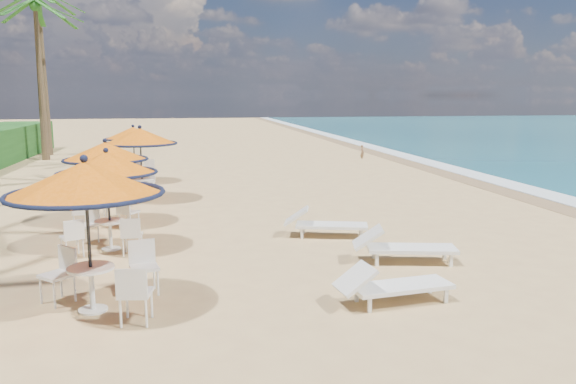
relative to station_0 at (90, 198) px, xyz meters
name	(u,v)px	position (x,y,z in m)	size (l,w,h in m)	color
ground	(378,293)	(4.85, -0.09, -1.89)	(160.00, 160.00, 0.00)	tan
foam_strip	(522,188)	(14.15, 9.91, -1.89)	(1.20, 140.00, 0.04)	white
wetsand_band	(500,189)	(13.25, 9.91, -1.89)	(1.40, 140.00, 0.02)	olive
station_0	(90,198)	(0.00, 0.00, 0.00)	(2.48, 2.48, 2.58)	black
station_1	(105,176)	(-0.26, 3.78, -0.17)	(2.25, 2.25, 2.35)	black
station_2	(106,162)	(-0.59, 6.49, -0.16)	(2.26, 2.35, 2.36)	black
station_3	(139,145)	(0.04, 10.02, -0.04)	(2.43, 2.44, 2.53)	black
station_4	(134,140)	(-0.47, 14.19, -0.17)	(2.25, 2.25, 2.35)	black
lounger_near	(390,284)	(4.87, -0.62, -1.55)	(2.09, 0.88, 0.73)	white
lounger_mid	(401,246)	(5.96, 1.61, -1.53)	(2.26, 1.13, 0.77)	white
lounger_far	(323,223)	(4.87, 4.07, -1.54)	(2.17, 1.18, 0.74)	white
palm_6	(36,15)	(-5.98, 23.39, 5.77)	(5.00, 5.00, 8.41)	brown
palm_7	(39,5)	(-6.41, 26.11, 6.67)	(5.00, 5.00, 9.37)	brown
person	(362,152)	(11.24, 20.58, -1.47)	(0.31, 0.20, 0.84)	#856143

